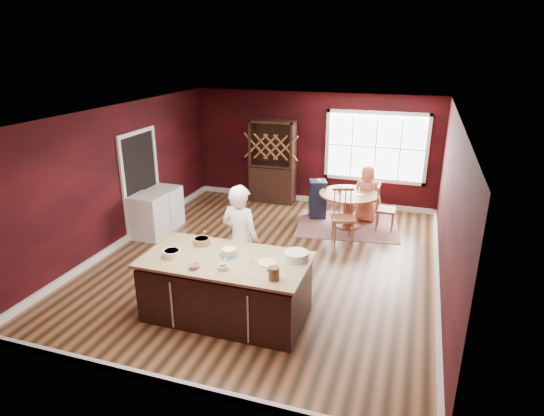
{
  "coord_description": "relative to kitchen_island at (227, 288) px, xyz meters",
  "views": [
    {
      "loc": [
        2.44,
        -7.15,
        3.78
      ],
      "look_at": [
        0.11,
        -0.04,
        1.05
      ],
      "focal_mm": 30.0,
      "sensor_mm": 36.0,
      "label": 1
    }
  ],
  "objects": [
    {
      "name": "bowl_blue",
      "position": [
        -0.74,
        -0.19,
        0.53
      ],
      "size": [
        0.26,
        0.26,
        0.1
      ],
      "primitive_type": "cylinder",
      "color": "white",
      "rests_on": "kitchen_island"
    },
    {
      "name": "dryer",
      "position": [
        -2.66,
        2.8,
        -0.0
      ],
      "size": [
        0.6,
        0.58,
        0.87
      ],
      "primitive_type": "cube",
      "color": "white",
      "rests_on": "ground"
    },
    {
      "name": "table_cup",
      "position": [
        0.89,
        4.1,
        0.36
      ],
      "size": [
        0.13,
        0.13,
        0.09
      ],
      "primitive_type": "imported",
      "rotation": [
        0.0,
        0.0,
        -0.15
      ],
      "color": "white",
      "rests_on": "dining_table"
    },
    {
      "name": "seated_woman",
      "position": [
        1.45,
        4.45,
        0.2
      ],
      "size": [
        0.63,
        0.42,
        1.28
      ],
      "primitive_type": "imported",
      "rotation": [
        0.0,
        0.0,
        3.15
      ],
      "color": "#DB745A",
      "rests_on": "ground"
    },
    {
      "name": "high_chair",
      "position": [
        0.37,
        4.32,
        0.02
      ],
      "size": [
        0.47,
        0.47,
        0.91
      ],
      "primitive_type": null,
      "rotation": [
        0.0,
        0.0,
        0.35
      ],
      "color": "black",
      "rests_on": "ground"
    },
    {
      "name": "bowl_olive",
      "position": [
        0.11,
        -0.31,
        0.51
      ],
      "size": [
        0.15,
        0.15,
        0.06
      ],
      "primitive_type": "cylinder",
      "color": "white",
      "rests_on": "kitchen_island"
    },
    {
      "name": "hutch",
      "position": [
        -0.95,
        5.1,
        0.58
      ],
      "size": [
        1.11,
        0.46,
        2.04
      ],
      "primitive_type": "cube",
      "color": "#442D16",
      "rests_on": "ground"
    },
    {
      "name": "washer",
      "position": [
        -2.66,
        2.16,
        0.01
      ],
      "size": [
        0.62,
        0.6,
        0.9
      ],
      "primitive_type": "cube",
      "color": "silver",
      "rests_on": "ground"
    },
    {
      "name": "toy_figurine",
      "position": [
        0.7,
        -0.18,
        0.52
      ],
      "size": [
        0.05,
        0.05,
        0.08
      ],
      "primitive_type": null,
      "color": "#FFF31B",
      "rests_on": "kitchen_island"
    },
    {
      "name": "chair_east",
      "position": [
        1.91,
        4.06,
        0.06
      ],
      "size": [
        0.4,
        0.42,
        0.99
      ],
      "primitive_type": null,
      "rotation": [
        0.0,
        0.0,
        1.56
      ],
      "color": "olive",
      "rests_on": "ground"
    },
    {
      "name": "window",
      "position": [
        1.48,
        5.35,
        1.06
      ],
      "size": [
        2.36,
        0.1,
        1.66
      ],
      "primitive_type": null,
      "color": "white",
      "rests_on": "room_shell"
    },
    {
      "name": "toddler",
      "position": [
        0.37,
        4.36,
        0.37
      ],
      "size": [
        0.18,
        0.14,
        0.26
      ],
      "primitive_type": null,
      "color": "#8CA5BF",
      "rests_on": "high_chair"
    },
    {
      "name": "white_tub",
      "position": [
        0.96,
        0.27,
        0.54
      ],
      "size": [
        0.34,
        0.34,
        0.12
      ],
      "primitive_type": "cylinder",
      "color": "white",
      "rests_on": "kitchen_island"
    },
    {
      "name": "doorway",
      "position": [
        -2.99,
        2.48,
        0.59
      ],
      "size": [
        0.08,
        1.26,
        2.13
      ],
      "primitive_type": null,
      "color": "white",
      "rests_on": "room_shell"
    },
    {
      "name": "table_plate",
      "position": [
        1.34,
        3.96,
        0.32
      ],
      "size": [
        0.19,
        0.19,
        0.01
      ],
      "primitive_type": "cylinder",
      "color": "beige",
      "rests_on": "dining_table"
    },
    {
      "name": "bowl_yellow",
      "position": [
        -0.53,
        0.33,
        0.53
      ],
      "size": [
        0.26,
        0.26,
        0.1
      ],
      "primitive_type": "cylinder",
      "color": "#AB7346",
      "rests_on": "kitchen_island"
    },
    {
      "name": "room_shell",
      "position": [
        -0.02,
        1.88,
        0.91
      ],
      "size": [
        7.0,
        7.0,
        7.0
      ],
      "color": "brown",
      "rests_on": "ground"
    },
    {
      "name": "drinking_glass",
      "position": [
        0.42,
        -0.03,
        0.56
      ],
      "size": [
        0.08,
        0.08,
        0.15
      ],
      "primitive_type": "cylinder",
      "color": "silver",
      "rests_on": "kitchen_island"
    },
    {
      "name": "layer_cake",
      "position": [
        0.02,
        0.09,
        0.54
      ],
      "size": [
        0.28,
        0.28,
        0.11
      ],
      "primitive_type": null,
      "color": "white",
      "rests_on": "kitchen_island"
    },
    {
      "name": "dining_table",
      "position": [
        1.12,
        4.01,
        0.1
      ],
      "size": [
        1.27,
        1.27,
        0.75
      ],
      "color": "brown",
      "rests_on": "ground"
    },
    {
      "name": "kitchen_island",
      "position": [
        0.0,
        0.0,
        0.0
      ],
      "size": [
        2.35,
        1.23,
        0.92
      ],
      "color": "black",
      "rests_on": "ground"
    },
    {
      "name": "baker",
      "position": [
        -0.05,
        0.7,
        0.46
      ],
      "size": [
        0.72,
        0.55,
        1.79
      ],
      "primitive_type": "imported",
      "rotation": [
        0.0,
        0.0,
        2.95
      ],
      "color": "silver",
      "rests_on": "ground"
    },
    {
      "name": "bowl_pink",
      "position": [
        -0.28,
        -0.41,
        0.51
      ],
      "size": [
        0.16,
        0.16,
        0.06
      ],
      "primitive_type": "cylinder",
      "color": "white",
      "rests_on": "kitchen_island"
    },
    {
      "name": "dinner_plate",
      "position": [
        0.61,
        0.03,
        0.49
      ],
      "size": [
        0.27,
        0.27,
        0.02
      ],
      "primitive_type": "cylinder",
      "color": "#F0EBC5",
      "rests_on": "kitchen_island"
    },
    {
      "name": "chair_south",
      "position": [
        1.15,
        3.16,
        0.1
      ],
      "size": [
        0.56,
        0.55,
        1.08
      ],
      "primitive_type": null,
      "rotation": [
        0.0,
        0.0,
        0.31
      ],
      "color": "#98572E",
      "rests_on": "ground"
    },
    {
      "name": "rug",
      "position": [
        1.12,
        4.01,
        -0.43
      ],
      "size": [
        2.36,
        1.94,
        0.01
      ],
      "primitive_type": "cube",
      "rotation": [
        0.0,
        0.0,
        0.14
      ],
      "color": "brown",
      "rests_on": "ground"
    },
    {
      "name": "stoneware_crock",
      "position": [
        0.84,
        -0.36,
        0.57
      ],
      "size": [
        0.14,
        0.14,
        0.17
      ],
      "primitive_type": "cylinder",
      "color": "brown",
      "rests_on": "kitchen_island"
    },
    {
      "name": "chair_north",
      "position": [
        1.53,
        4.78,
        0.01
      ],
      "size": [
        0.41,
        0.4,
        0.9
      ],
      "primitive_type": null,
      "rotation": [
        0.0,
        0.0,
        3.24
      ],
      "color": "brown",
      "rests_on": "ground"
    }
  ]
}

